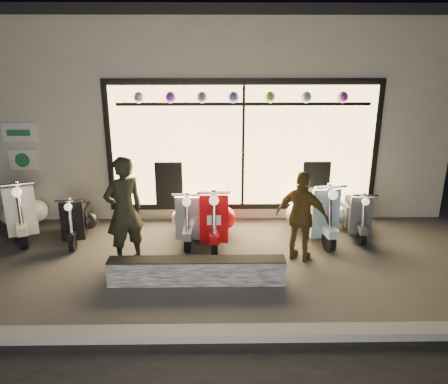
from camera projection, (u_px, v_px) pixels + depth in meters
The scene contains 12 objects.
ground at pixel (201, 263), 7.31m from camera, with size 40.00×40.00×0.00m, color #383533.
kerb at pixel (195, 334), 5.40m from camera, with size 40.00×0.25×0.12m, color slate.
shop_building at pixel (206, 101), 11.38m from camera, with size 10.20×6.23×4.20m.
graffiti_barrier at pixel (197, 271), 6.63m from camera, with size 2.68×0.28×0.40m, color black.
scooter_silver at pixel (191, 215), 8.28m from camera, with size 0.46×1.40×1.01m.
scooter_red at pixel (214, 215), 8.16m from camera, with size 0.50×1.54×1.11m.
scooter_black at pixel (78, 218), 8.24m from camera, with size 0.50×1.26×0.90m.
scooter_cream at pixel (23, 209), 8.42m from camera, with size 0.90×1.59×1.15m.
scooter_blue at pixel (312, 211), 8.37m from camera, with size 0.70×1.60×1.14m.
scooter_grey at pixel (354, 213), 8.50m from camera, with size 0.44×1.27×0.91m.
man at pixel (124, 211), 7.10m from camera, with size 0.66×0.43×1.81m, color black.
woman at pixel (302, 217), 7.21m from camera, with size 0.90×0.38×1.54m, color brown.
Camera 1 is at (0.28, -6.58, 3.43)m, focal length 35.00 mm.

